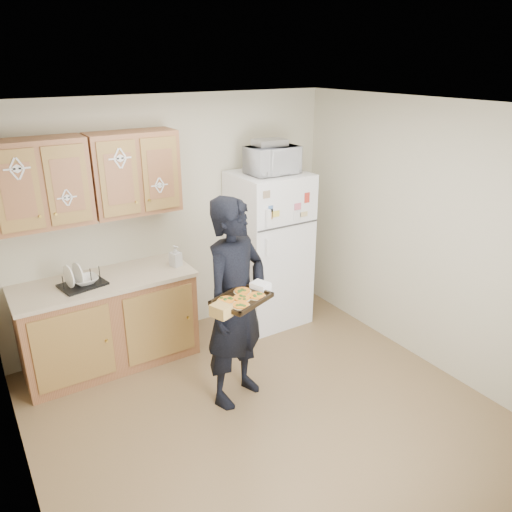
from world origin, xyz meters
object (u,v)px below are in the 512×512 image
at_px(refrigerator, 269,249).
at_px(person, 236,304).
at_px(baking_tray, 242,300).
at_px(dish_rack, 82,278).
at_px(microwave, 272,160).

distance_m(refrigerator, person, 1.46).
relative_size(baking_tray, dish_rack, 1.11).
distance_m(baking_tray, dish_rack, 1.61).
xyz_separation_m(person, baking_tray, (-0.11, -0.28, 0.18)).
bearing_deg(baking_tray, dish_rack, 102.11).
height_order(refrigerator, microwave, microwave).
height_order(refrigerator, dish_rack, refrigerator).
bearing_deg(microwave, person, -136.58).
relative_size(refrigerator, dish_rack, 4.47).
relative_size(refrigerator, baking_tray, 4.04).
bearing_deg(dish_rack, baking_tray, -56.89).
height_order(microwave, dish_rack, microwave).
bearing_deg(person, refrigerator, 24.84).
bearing_deg(person, dish_rack, 111.78).
bearing_deg(dish_rack, refrigerator, -0.42).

